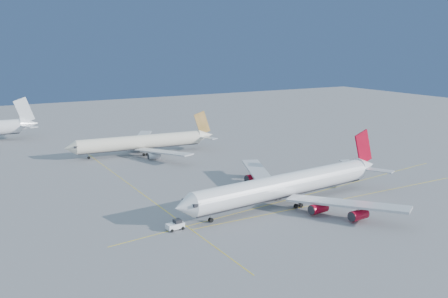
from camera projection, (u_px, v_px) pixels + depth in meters
ground at (295, 189)px, 143.69m from camera, size 500.00×500.00×0.00m
taxiway_lines at (240, 191)px, 141.98m from camera, size 118.86×140.00×0.02m
airliner_virgin at (289, 185)px, 129.94m from camera, size 68.19×60.97×16.82m
airliner_etihad at (143, 142)px, 188.04m from camera, size 57.57×53.03×15.02m
pushback_tug at (176, 225)px, 112.43m from camera, size 4.20×2.81×2.26m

